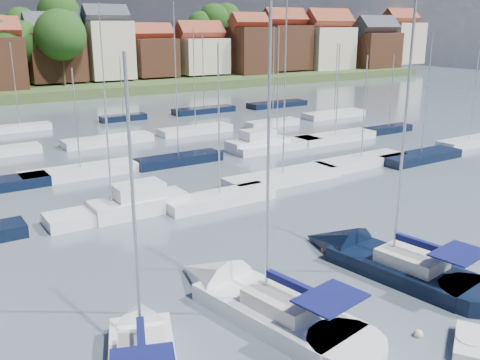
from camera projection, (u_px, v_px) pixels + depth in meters
ground at (113, 151)px, 57.71m from camera, size 260.00×260.00×0.00m
sailboat_left at (142, 352)px, 21.71m from camera, size 5.90×10.03×13.35m
sailboat_centre at (249, 299)px, 25.92m from camera, size 5.54×13.11×17.22m
sailboat_navy at (376, 260)px, 30.21m from camera, size 5.08×12.78×17.18m
tender at (471, 344)px, 22.53m from camera, size 3.02×2.56×0.60m
buoy_c at (355, 346)px, 22.74m from camera, size 0.42×0.42×0.42m
buoy_d at (418, 336)px, 23.48m from camera, size 0.42×0.42×0.42m
buoy_e at (325, 252)px, 32.17m from camera, size 0.46×0.46×0.46m
marina_field at (148, 154)px, 54.67m from camera, size 79.62×41.41×15.93m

